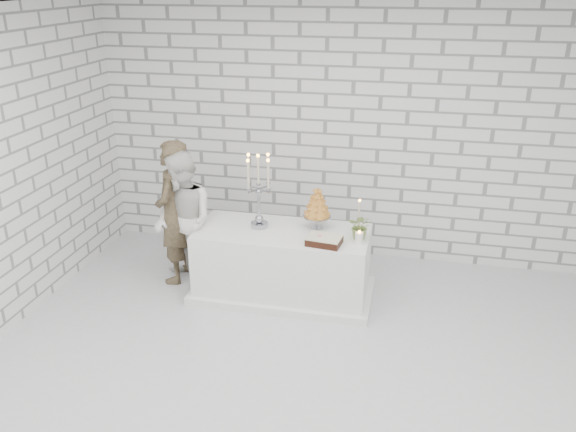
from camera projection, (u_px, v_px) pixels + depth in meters
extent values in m
cube|color=silver|center=(310.00, 375.00, 5.10)|extent=(6.00, 5.00, 0.01)
cube|color=white|center=(317.00, 11.00, 3.95)|extent=(6.00, 5.00, 0.01)
cube|color=white|center=(351.00, 135.00, 6.77)|extent=(6.00, 0.01, 3.00)
cube|color=white|center=(283.00, 263.00, 6.25)|extent=(1.80, 0.80, 0.75)
imported|color=#3A2E20|center=(174.00, 212.00, 6.42)|extent=(0.44, 0.62, 1.62)
imported|color=white|center=(184.00, 221.00, 6.32)|extent=(0.94, 0.93, 1.53)
cube|color=black|center=(324.00, 240.00, 5.79)|extent=(0.36, 0.28, 0.08)
cylinder|color=white|center=(359.00, 238.00, 5.79)|extent=(0.10, 0.10, 0.12)
cylinder|color=beige|center=(359.00, 216.00, 6.06)|extent=(0.06, 0.06, 0.32)
imported|color=#507741|center=(361.00, 226.00, 5.87)|extent=(0.27, 0.24, 0.27)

